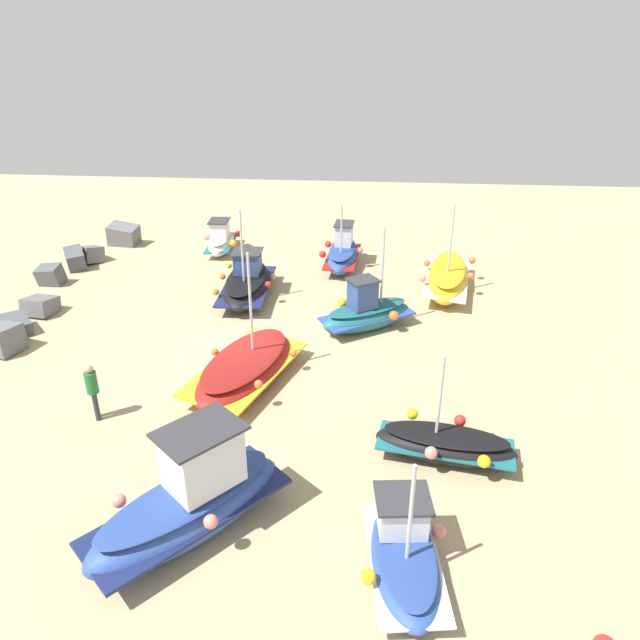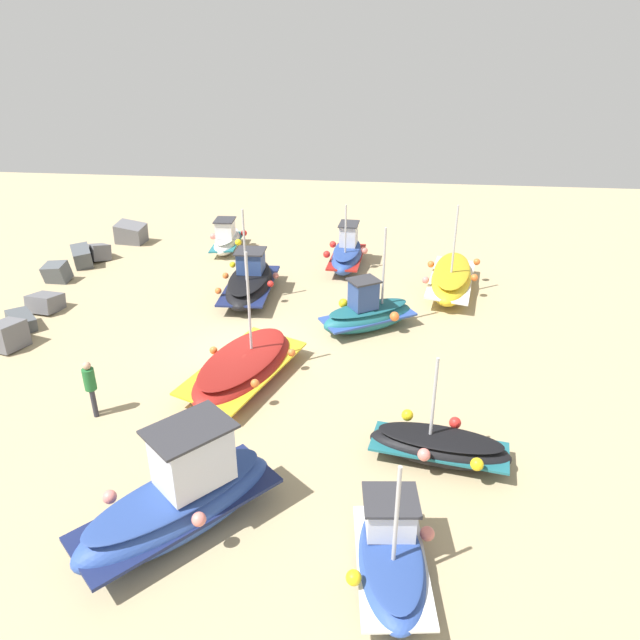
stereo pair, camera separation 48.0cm
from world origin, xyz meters
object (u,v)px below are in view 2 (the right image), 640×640
fishing_boat_3 (451,279)px  fishing_boat_5 (368,313)px  fishing_boat_1 (250,283)px  fishing_boat_2 (347,254)px  fishing_boat_0 (181,498)px  fishing_boat_4 (391,554)px  fishing_boat_6 (244,367)px  fishing_boat_8 (439,446)px  fishing_boat_7 (227,239)px  person_walking (90,385)px

fishing_boat_3 → fishing_boat_5: bearing=149.1°
fishing_boat_1 → fishing_boat_2: size_ratio=1.18×
fishing_boat_2 → fishing_boat_5: fishing_boat_5 is taller
fishing_boat_0 → fishing_boat_3: bearing=15.4°
fishing_boat_1 → fishing_boat_3: 8.13m
fishing_boat_0 → fishing_boat_4: 4.47m
fishing_boat_0 → fishing_boat_3: size_ratio=0.88×
fishing_boat_3 → fishing_boat_6: 10.24m
fishing_boat_0 → fishing_boat_5: 10.45m
fishing_boat_0 → fishing_boat_3: fishing_boat_3 is taller
fishing_boat_8 → fishing_boat_7: bearing=131.4°
fishing_boat_1 → fishing_boat_2: 5.15m
fishing_boat_0 → fishing_boat_4: size_ratio=1.36×
fishing_boat_3 → person_walking: size_ratio=2.99×
fishing_boat_3 → fishing_boat_7: fishing_boat_3 is taller
fishing_boat_0 → fishing_boat_6: size_ratio=0.88×
fishing_boat_2 → fishing_boat_3: 4.96m
fishing_boat_0 → fishing_boat_5: bearing=22.1°
fishing_boat_1 → fishing_boat_8: size_ratio=1.21×
fishing_boat_6 → fishing_boat_4: bearing=52.8°
fishing_boat_0 → fishing_boat_6: fishing_boat_6 is taller
fishing_boat_1 → fishing_boat_3: (1.40, -8.01, -0.03)m
fishing_boat_5 → fishing_boat_2: bearing=-111.9°
person_walking → fishing_boat_5: bearing=9.2°
fishing_boat_6 → fishing_boat_8: 6.41m
fishing_boat_5 → fishing_boat_0: bearing=37.4°
fishing_boat_0 → fishing_boat_6: bearing=42.3°
fishing_boat_1 → fishing_boat_2: (3.68, -3.60, 0.03)m
fishing_boat_4 → fishing_boat_5: (10.50, 0.92, 0.14)m
fishing_boat_5 → fishing_boat_3: bearing=-163.6°
fishing_boat_5 → fishing_boat_7: fishing_boat_5 is taller
fishing_boat_4 → fishing_boat_8: (3.53, -1.15, -0.05)m
fishing_boat_8 → person_walking: bearing=-175.9°
fishing_boat_1 → fishing_boat_6: (-6.27, -1.23, -0.10)m
fishing_boat_7 → person_walking: person_walking is taller
fishing_boat_2 → person_walking: bearing=157.1°
fishing_boat_5 → person_walking: 9.50m
fishing_boat_5 → fishing_boat_6: bearing=14.6°
fishing_boat_4 → fishing_boat_8: bearing=-24.5°
fishing_boat_3 → fishing_boat_8: bearing=-176.5°
fishing_boat_4 → fishing_boat_8: fishing_boat_8 is taller
fishing_boat_4 → person_walking: fishing_boat_4 is taller
fishing_boat_3 → fishing_boat_7: size_ratio=1.59×
fishing_boat_3 → fishing_boat_4: bearing=-179.5°
fishing_boat_2 → fishing_boat_8: fishing_boat_2 is taller
person_walking → fishing_boat_4: bearing=-59.1°
fishing_boat_5 → fishing_boat_8: (-6.98, -2.07, -0.20)m
fishing_boat_0 → fishing_boat_7: 17.85m
fishing_boat_6 → fishing_boat_8: (-3.07, -5.63, -0.07)m
fishing_boat_4 → person_walking: (4.38, 8.18, 0.50)m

